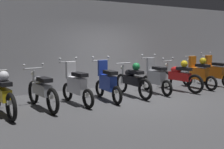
# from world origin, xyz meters

# --- Properties ---
(ground_plane) EXTENTS (80.00, 80.00, 0.00)m
(ground_plane) POSITION_xyz_m (0.00, 0.00, 0.00)
(ground_plane) COLOR #424244
(back_wall) EXTENTS (16.00, 0.30, 3.20)m
(back_wall) POSITION_xyz_m (0.00, 2.49, 1.60)
(back_wall) COLOR #ADADB2
(back_wall) RESTS_ON ground
(motorbike_slot_0) EXTENTS (0.56, 1.95, 1.08)m
(motorbike_slot_0) POSITION_xyz_m (-3.87, 0.25, 0.53)
(motorbike_slot_0) COLOR black
(motorbike_slot_0) RESTS_ON ground
(motorbike_slot_1) EXTENTS (0.59, 1.95, 1.15)m
(motorbike_slot_1) POSITION_xyz_m (-2.91, 0.35, 0.49)
(motorbike_slot_1) COLOR black
(motorbike_slot_1) RESTS_ON ground
(motorbike_slot_2) EXTENTS (0.59, 1.68, 1.29)m
(motorbike_slot_2) POSITION_xyz_m (-1.94, 0.34, 0.53)
(motorbike_slot_2) COLOR black
(motorbike_slot_2) RESTS_ON ground
(motorbike_slot_3) EXTENTS (0.59, 1.68, 1.29)m
(motorbike_slot_3) POSITION_xyz_m (-0.97, 0.32, 0.53)
(motorbike_slot_3) COLOR black
(motorbike_slot_3) RESTS_ON ground
(motorbike_slot_4) EXTENTS (0.56, 1.95, 1.08)m
(motorbike_slot_4) POSITION_xyz_m (0.00, 0.39, 0.53)
(motorbike_slot_4) COLOR black
(motorbike_slot_4) RESTS_ON ground
(motorbike_slot_5) EXTENTS (0.59, 1.68, 1.29)m
(motorbike_slot_5) POSITION_xyz_m (0.97, 0.42, 0.53)
(motorbike_slot_5) COLOR black
(motorbike_slot_5) RESTS_ON ground
(motorbike_slot_6) EXTENTS (0.59, 1.95, 1.15)m
(motorbike_slot_6) POSITION_xyz_m (1.94, 0.29, 0.53)
(motorbike_slot_6) COLOR black
(motorbike_slot_6) RESTS_ON ground
(motorbike_slot_7) EXTENTS (0.56, 1.68, 1.18)m
(motorbike_slot_7) POSITION_xyz_m (2.91, 0.29, 0.57)
(motorbike_slot_7) COLOR black
(motorbike_slot_7) RESTS_ON ground
(motorbike_slot_8) EXTENTS (0.59, 1.68, 1.29)m
(motorbike_slot_8) POSITION_xyz_m (3.87, 0.35, 0.53)
(motorbike_slot_8) COLOR black
(motorbike_slot_8) RESTS_ON ground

